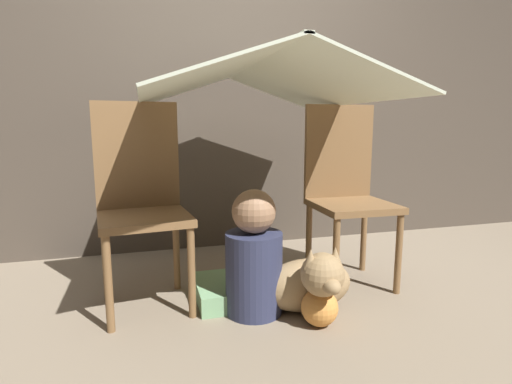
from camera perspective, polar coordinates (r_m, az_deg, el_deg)
The scene contains 9 objects.
ground_plane at distance 2.02m, azimuth 1.89°, elevation -17.04°, with size 8.80×8.80×0.00m, color gray.
wall_back at distance 2.99m, azimuth -5.19°, elevation 16.10°, with size 7.00×0.05×2.50m.
chair_left at distance 2.08m, azimuth -16.08°, elevation -0.59°, with size 0.47×0.47×1.02m.
chair_right at distance 2.36m, azimuth 12.75°, elevation 0.72°, with size 0.43×0.43×1.02m.
sheet_canopy at distance 2.05m, azimuth 0.00°, elevation 15.59°, with size 1.13×1.32×0.20m.
person_front at distance 1.94m, azimuth -0.31°, elevation -9.53°, with size 0.27×0.27×0.61m.
dog at distance 1.97m, azimuth 7.81°, elevation -12.64°, with size 0.46×0.42×0.37m.
floor_cushion at distance 2.17m, azimuth -2.16°, elevation -13.65°, with size 0.47×0.38×0.10m.
plush_toy at distance 1.90m, azimuth 9.08°, elevation -15.33°, with size 0.17×0.17×0.27m.
Camera 1 is at (-0.55, -1.72, 0.90)m, focal length 28.00 mm.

